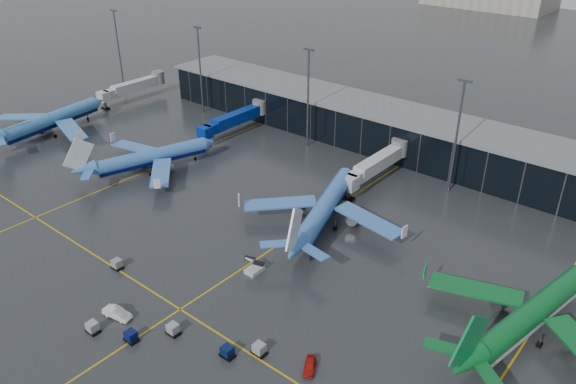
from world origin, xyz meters
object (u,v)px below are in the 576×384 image
Objects in this scene: baggage_carts at (164,324)px; service_van_red at (310,366)px; airliner_arkefly at (152,148)px; service_van_white at (117,313)px; airliner_aer_lingus at (537,300)px; airliner_klm_near at (326,196)px; airliner_klm_west at (50,112)px; mobile_airstair at (254,268)px.

service_van_red is at bearing 18.89° from baggage_carts.
airliner_arkefly is 57.31m from baggage_carts.
service_van_red is at bearing -81.79° from service_van_white.
airliner_klm_near is at bearing -177.23° from airliner_aer_lingus.
airliner_aer_lingus is 34.74m from service_van_red.
airliner_arkefly is 9.34× the size of service_van_red.
airliner_klm_west is 11.90× the size of mobile_airstair.
airliner_klm_west is at bearing -158.03° from airliner_arkefly.
mobile_airstair is (86.37, -11.86, -5.53)m from airliner_klm_west.
service_van_red is at bearing -29.03° from mobile_airstair.
airliner_klm_near is 11.48× the size of mobile_airstair.
airliner_arkefly is 0.94× the size of airliner_aer_lingus.
airliner_arkefly is at bearing -168.92° from airliner_aer_lingus.
service_van_white is (-50.74, -37.87, -5.15)m from airliner_aer_lingus.
mobile_airstair reaches higher than baggage_carts.
airliner_klm_near is at bearing -21.79° from service_van_white.
airliner_arkefly is 88.76m from airliner_aer_lingus.
service_van_white is at bearing 170.39° from service_van_red.
baggage_carts is 8.25m from service_van_white.
mobile_airstair is at bearing -107.63° from airliner_klm_near.
airliner_klm_west is 128.76m from airliner_aer_lingus.
airliner_arkefly is 0.93× the size of airliner_klm_near.
airliner_arkefly is at bearing 143.14° from baggage_carts.
mobile_airstair is 0.70× the size of service_van_white.
airliner_aer_lingus is at bearing -7.66° from airliner_klm_west.
airliner_klm_west is at bearing 159.92° from baggage_carts.
airliner_aer_lingus is (128.72, 3.52, -0.34)m from airliner_klm_west.
service_van_white is at bearing -132.56° from airliner_aer_lingus.
airliner_klm_west is 40.07m from airliner_arkefly.
airliner_klm_west is 1.06× the size of airliner_aer_lingus.
service_van_red is (-20.90, -27.24, -5.29)m from airliner_aer_lingus.
airliner_klm_near is at bearing -2.94° from airliner_klm_west.
airliner_klm_west is 110.53m from service_van_red.
baggage_carts is at bearing -79.77° from service_van_white.
airliner_aer_lingus is at bearing 38.96° from baggage_carts.
airliner_aer_lingus is at bearing -64.66° from service_van_white.
service_van_red is (107.81, -23.72, -5.63)m from airliner_klm_west.
airliner_aer_lingus reaches higher than mobile_airstair.
service_van_red is (21.80, -33.20, -5.41)m from airliner_klm_near.
airliner_arkefly reaches higher than mobile_airstair.
airliner_klm_west reaches higher than airliner_arkefly.
airliner_aer_lingus reaches higher than service_van_red.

